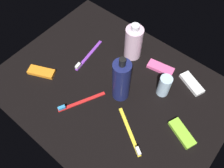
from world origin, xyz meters
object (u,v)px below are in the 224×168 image
at_px(lotion_bottle, 122,80).
at_px(snack_bar_pink, 161,68).
at_px(snack_bar_orange, 41,72).
at_px(snack_bar_white, 192,83).
at_px(toothbrush_yellow, 131,134).
at_px(snack_bar_lime, 182,133).
at_px(bodywash_bottle, 133,42).
at_px(deodorant_stick, 164,86).
at_px(toothbrush_purple, 87,56).
at_px(toothbrush_red, 79,102).

height_order(lotion_bottle, snack_bar_pink, lotion_bottle).
relative_size(snack_bar_orange, snack_bar_white, 1.00).
relative_size(snack_bar_white, snack_bar_pink, 1.00).
xyz_separation_m(toothbrush_yellow, snack_bar_lime, (-0.13, -0.11, 0.00)).
height_order(snack_bar_lime, snack_bar_pink, same).
relative_size(lotion_bottle, toothbrush_yellow, 1.31).
distance_m(bodywash_bottle, snack_bar_orange, 0.38).
height_order(toothbrush_yellow, snack_bar_white, toothbrush_yellow).
bearing_deg(snack_bar_lime, lotion_bottle, 24.57).
bearing_deg(snack_bar_pink, snack_bar_white, 176.32).
xyz_separation_m(deodorant_stick, snack_bar_pink, (0.06, -0.09, -0.04)).
relative_size(toothbrush_yellow, snack_bar_pink, 1.54).
distance_m(deodorant_stick, toothbrush_yellow, 0.21).
height_order(toothbrush_purple, snack_bar_orange, toothbrush_purple).
xyz_separation_m(toothbrush_red, snack_bar_orange, (0.21, -0.00, 0.00)).
height_order(lotion_bottle, toothbrush_yellow, lotion_bottle).
height_order(snack_bar_lime, snack_bar_white, same).
distance_m(snack_bar_orange, snack_bar_white, 0.58).
height_order(toothbrush_red, snack_bar_white, toothbrush_red).
bearing_deg(toothbrush_red, snack_bar_orange, -0.92).
distance_m(bodywash_bottle, snack_bar_white, 0.27).
height_order(deodorant_stick, toothbrush_yellow, deodorant_stick).
bearing_deg(bodywash_bottle, toothbrush_red, 87.67).
bearing_deg(lotion_bottle, snack_bar_pink, -105.21).
height_order(lotion_bottle, snack_bar_lime, lotion_bottle).
relative_size(lotion_bottle, toothbrush_purple, 1.17).
relative_size(deodorant_stick, snack_bar_orange, 0.88).
bearing_deg(toothbrush_red, bodywash_bottle, -92.33).
xyz_separation_m(deodorant_stick, toothbrush_purple, (0.33, 0.06, -0.04)).
relative_size(deodorant_stick, snack_bar_pink, 0.88).
distance_m(deodorant_stick, snack_bar_pink, 0.11).
xyz_separation_m(toothbrush_yellow, snack_bar_orange, (0.42, 0.02, 0.00)).
distance_m(toothbrush_purple, snack_bar_pink, 0.30).
bearing_deg(snack_bar_white, snack_bar_pink, 29.29).
distance_m(toothbrush_red, snack_bar_white, 0.43).
xyz_separation_m(toothbrush_purple, toothbrush_yellow, (-0.34, 0.15, 0.00)).
xyz_separation_m(lotion_bottle, snack_bar_white, (-0.18, -0.20, -0.09)).
bearing_deg(snack_bar_orange, toothbrush_red, 154.67).
relative_size(bodywash_bottle, toothbrush_purple, 0.91).
height_order(lotion_bottle, bodywash_bottle, lotion_bottle).
distance_m(toothbrush_red, toothbrush_yellow, 0.22).
height_order(snack_bar_orange, snack_bar_pink, same).
distance_m(bodywash_bottle, toothbrush_yellow, 0.35).
height_order(bodywash_bottle, snack_bar_pink, bodywash_bottle).
bearing_deg(snack_bar_white, toothbrush_red, 73.29).
xyz_separation_m(bodywash_bottle, deodorant_stick, (-0.20, 0.07, -0.03)).
xyz_separation_m(snack_bar_white, snack_bar_pink, (0.13, 0.01, 0.00)).
relative_size(toothbrush_red, snack_bar_pink, 1.60).
distance_m(bodywash_bottle, snack_bar_lime, 0.38).
bearing_deg(snack_bar_pink, snack_bar_orange, 31.95).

